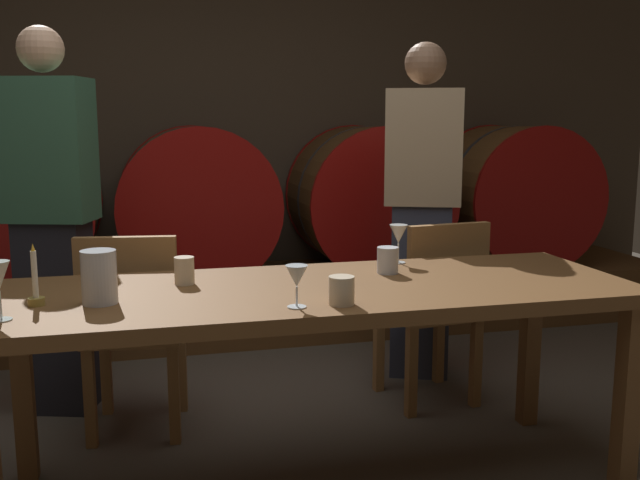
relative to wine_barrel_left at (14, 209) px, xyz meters
The scene contains 18 objects.
back_wall 1.28m from the wine_barrel_left, 26.96° to the left, with size 6.91×0.24×2.44m, color #473A2D.
barrel_shelf 1.26m from the wine_barrel_left, ahead, with size 6.22×0.90×0.35m, color brown.
wine_barrel_left is the anchor object (origin of this frame).
wine_barrel_center 1.05m from the wine_barrel_left, ahead, with size 0.95×0.78×0.95m.
wine_barrel_right 2.16m from the wine_barrel_left, ahead, with size 0.95×0.78×0.95m.
wine_barrel_far_right 3.22m from the wine_barrel_left, ahead, with size 0.95×0.78×0.95m.
dining_table 2.45m from the wine_barrel_left, 57.45° to the right, with size 2.24×0.77×0.76m.
chair_left 1.63m from the wine_barrel_left, 65.07° to the right, with size 0.45×0.45×0.88m.
chair_right 2.51m from the wine_barrel_left, 35.15° to the right, with size 0.45×0.45×0.88m.
guest_left 1.12m from the wine_barrel_left, 72.80° to the right, with size 0.43×0.34×1.74m.
guest_right 2.36m from the wine_barrel_left, 25.82° to the right, with size 0.44×0.37×1.72m.
candle_center 2.15m from the wine_barrel_left, 79.31° to the right, with size 0.05×0.05×0.20m.
pitcher 2.21m from the wine_barrel_left, 74.49° to the right, with size 0.11×0.11×0.17m.
wine_glass_center 2.61m from the wine_barrel_left, 63.01° to the right, with size 0.07×0.07×0.13m.
wine_glass_right 2.46m from the wine_barrel_left, 45.25° to the right, with size 0.07×0.07×0.16m.
cup_left 2.11m from the wine_barrel_left, 65.71° to the right, with size 0.07×0.07×0.10m, color beige.
cup_center 2.68m from the wine_barrel_left, 60.24° to the right, with size 0.08×0.08×0.09m, color beige.
cup_right 2.52m from the wine_barrel_left, 49.77° to the right, with size 0.08×0.08×0.10m, color silver.
Camera 1 is at (-0.34, -2.20, 1.34)m, focal length 39.95 mm.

